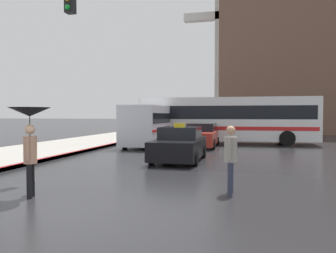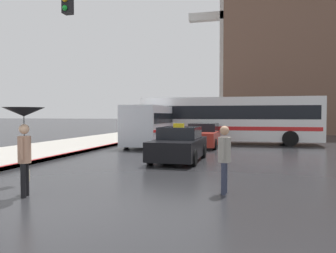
{
  "view_description": "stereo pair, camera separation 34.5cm",
  "coord_description": "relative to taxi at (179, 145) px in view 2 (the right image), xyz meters",
  "views": [
    {
      "loc": [
        3.7,
        -5.21,
        1.93
      ],
      "look_at": [
        0.31,
        9.23,
        1.4
      ],
      "focal_mm": 35.0,
      "sensor_mm": 36.0,
      "label": 1
    },
    {
      "loc": [
        4.03,
        -5.13,
        1.93
      ],
      "look_at": [
        0.31,
        9.23,
        1.4
      ],
      "focal_mm": 35.0,
      "sensor_mm": 36.0,
      "label": 2
    }
  ],
  "objects": [
    {
      "name": "pedestrian_with_umbrella",
      "position": [
        -2.18,
        -6.85,
        0.98
      ],
      "size": [
        0.94,
        0.94,
        2.1
      ],
      "rotation": [
        0.0,
        0.0,
        1.92
      ],
      "color": "black",
      "rests_on": "ground_plane"
    },
    {
      "name": "sedan_red",
      "position": [
        0.11,
        6.33,
        0.0
      ],
      "size": [
        1.91,
        4.78,
        1.41
      ],
      "rotation": [
        0.0,
        0.0,
        3.14
      ],
      "color": "#A52D23",
      "rests_on": "ground_plane"
    },
    {
      "name": "traffic_light",
      "position": [
        -4.51,
        -4.08,
        3.61
      ],
      "size": [
        3.2,
        0.38,
        6.22
      ],
      "color": "black",
      "rests_on": "ground_plane"
    },
    {
      "name": "city_bus",
      "position": [
        1.44,
        8.81,
        1.05
      ],
      "size": [
        11.59,
        2.92,
        3.07
      ],
      "rotation": [
        0.0,
        0.0,
        1.6
      ],
      "color": "silver",
      "rests_on": "ground_plane"
    },
    {
      "name": "ambulance_van",
      "position": [
        -3.13,
        6.0,
        0.72
      ],
      "size": [
        2.12,
        5.65,
        2.47
      ],
      "rotation": [
        0.0,
        0.0,
        3.14
      ],
      "color": "silver",
      "rests_on": "ground_plane"
    },
    {
      "name": "ground_plane",
      "position": [
        -1.04,
        -8.27,
        -0.66
      ],
      "size": [
        300.0,
        300.0,
        0.0
      ],
      "primitive_type": "plane",
      "color": "#262628"
    },
    {
      "name": "pedestrian_man",
      "position": [
        2.33,
        -5.38,
        0.32
      ],
      "size": [
        0.33,
        0.47,
        1.66
      ],
      "rotation": [
        0.0,
        0.0,
        -1.64
      ],
      "color": "#2D3347",
      "rests_on": "ground_plane"
    },
    {
      "name": "taxi",
      "position": [
        0.0,
        0.0,
        0.0
      ],
      "size": [
        1.91,
        4.04,
        1.57
      ],
      "rotation": [
        0.0,
        0.0,
        3.14
      ],
      "color": "black",
      "rests_on": "ground_plane"
    },
    {
      "name": "building_tower_near",
      "position": [
        6.19,
        25.97,
        10.65
      ],
      "size": [
        12.29,
        11.12,
        22.62
      ],
      "color": "brown",
      "rests_on": "ground_plane"
    },
    {
      "name": "monument_cross",
      "position": [
        -0.34,
        25.49,
        9.97
      ],
      "size": [
        8.24,
        0.9,
        18.73
      ],
      "color": "white",
      "rests_on": "ground_plane"
    }
  ]
}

